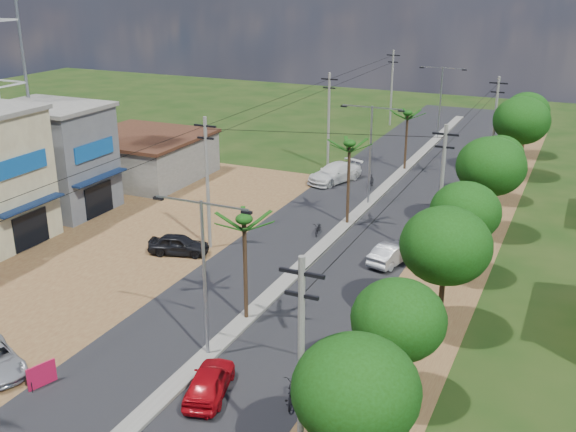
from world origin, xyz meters
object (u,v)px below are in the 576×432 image
car_red_near (209,382)px  car_white_far (335,173)px  moto_rider_east (290,394)px  car_silver_mid (392,254)px  roadside_sign (42,375)px  car_parked_dark (179,245)px

car_red_near → car_white_far: bearing=-94.2°
car_white_far → moto_rider_east: bearing=-52.1°
car_silver_mid → roadside_sign: (-10.50, -19.81, -0.10)m
car_white_far → roadside_sign: (-0.82, -35.00, -0.25)m
moto_rider_east → roadside_sign: roadside_sign is taller
car_white_far → roadside_sign: bearing=-70.8°
moto_rider_east → roadside_sign: size_ratio=1.36×
car_red_near → car_white_far: size_ratio=0.71×
car_parked_dark → car_silver_mid: bearing=-88.0°
car_white_far → roadside_sign: car_white_far is taller
car_silver_mid → roadside_sign: 22.42m
car_red_near → car_white_far: car_white_far is taller
car_white_far → car_red_near: bearing=-58.3°
moto_rider_east → roadside_sign: 11.24m
car_parked_dark → moto_rider_east: bearing=-148.0°
car_parked_dark → moto_rider_east: (13.46, -11.93, -0.20)m
car_red_near → car_white_far: 33.12m
car_parked_dark → moto_rider_east: 17.99m
car_parked_dark → roadside_sign: (2.76, -15.39, -0.11)m
car_red_near → roadside_sign: 7.66m
car_white_far → car_parked_dark: size_ratio=1.41×
car_white_far → car_parked_dark: (-3.58, -19.61, -0.14)m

